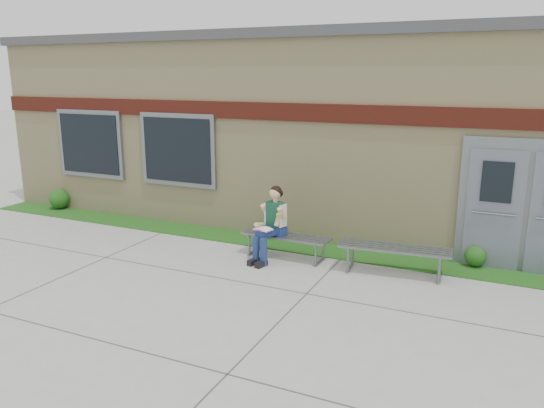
% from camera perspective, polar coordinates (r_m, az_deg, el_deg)
% --- Properties ---
extents(ground, '(80.00, 80.00, 0.00)m').
position_cam_1_polar(ground, '(8.34, -4.05, -9.72)').
color(ground, '#9E9E99').
rests_on(ground, ground).
extents(grass_strip, '(16.00, 0.80, 0.02)m').
position_cam_1_polar(grass_strip, '(10.53, 2.78, -4.54)').
color(grass_strip, '#154D14').
rests_on(grass_strip, ground).
extents(school_building, '(16.20, 6.22, 4.20)m').
position_cam_1_polar(school_building, '(13.26, 8.45, 8.39)').
color(school_building, beige).
rests_on(school_building, ground).
extents(bench_left, '(1.69, 0.52, 0.44)m').
position_cam_1_polar(bench_left, '(9.81, 1.50, -3.91)').
color(bench_left, slate).
rests_on(bench_left, ground).
extents(bench_right, '(1.91, 0.69, 0.49)m').
position_cam_1_polar(bench_right, '(9.24, 13.02, -5.17)').
color(bench_right, slate).
rests_on(bench_right, ground).
extents(girl, '(0.52, 0.88, 1.36)m').
position_cam_1_polar(girl, '(9.61, -0.11, -2.03)').
color(girl, navy).
rests_on(girl, ground).
extents(shrub_west, '(0.49, 0.49, 0.49)m').
position_cam_1_polar(shrub_west, '(14.36, -21.91, 0.51)').
color(shrub_west, '#154D14').
rests_on(shrub_west, grass_strip).
extents(shrub_mid, '(0.38, 0.38, 0.38)m').
position_cam_1_polar(shrub_mid, '(10.99, -0.56, -2.64)').
color(shrub_mid, '#154D14').
rests_on(shrub_mid, grass_strip).
extents(shrub_east, '(0.36, 0.36, 0.36)m').
position_cam_1_polar(shrub_east, '(10.04, 21.03, -5.26)').
color(shrub_east, '#154D14').
rests_on(shrub_east, grass_strip).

